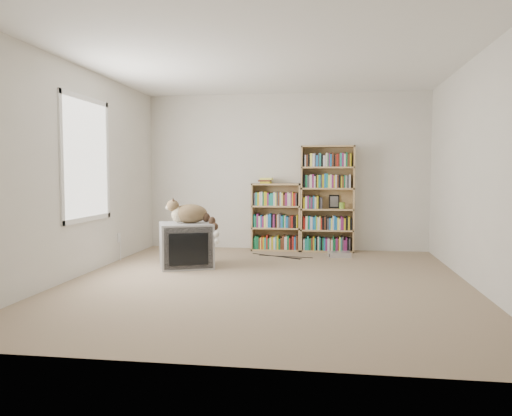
# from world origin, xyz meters

# --- Properties ---
(floor) EXTENTS (4.50, 5.00, 0.01)m
(floor) POSITION_xyz_m (0.00, 0.00, 0.00)
(floor) COLOR tan
(floor) RESTS_ON ground
(wall_back) EXTENTS (4.50, 0.02, 2.50)m
(wall_back) POSITION_xyz_m (0.00, 2.50, 1.25)
(wall_back) COLOR silver
(wall_back) RESTS_ON floor
(wall_front) EXTENTS (4.50, 0.02, 2.50)m
(wall_front) POSITION_xyz_m (0.00, -2.50, 1.25)
(wall_front) COLOR silver
(wall_front) RESTS_ON floor
(wall_left) EXTENTS (0.02, 5.00, 2.50)m
(wall_left) POSITION_xyz_m (-2.25, 0.00, 1.25)
(wall_left) COLOR silver
(wall_left) RESTS_ON floor
(wall_right) EXTENTS (0.02, 5.00, 2.50)m
(wall_right) POSITION_xyz_m (2.25, 0.00, 1.25)
(wall_right) COLOR silver
(wall_right) RESTS_ON floor
(ceiling) EXTENTS (4.50, 5.00, 0.02)m
(ceiling) POSITION_xyz_m (0.00, 0.00, 2.50)
(ceiling) COLOR white
(ceiling) RESTS_ON wall_back
(window) EXTENTS (0.02, 1.22, 1.52)m
(window) POSITION_xyz_m (-2.24, 0.20, 1.40)
(window) COLOR white
(window) RESTS_ON wall_left
(crt_tv) EXTENTS (0.84, 0.80, 0.58)m
(crt_tv) POSITION_xyz_m (-1.16, 0.76, 0.29)
(crt_tv) COLOR gray
(crt_tv) RESTS_ON floor
(cat) EXTENTS (0.75, 0.48, 0.55)m
(cat) POSITION_xyz_m (-1.05, 0.74, 0.67)
(cat) COLOR #372616
(cat) RESTS_ON crt_tv
(bookcase_tall) EXTENTS (0.83, 0.30, 1.66)m
(bookcase_tall) POSITION_xyz_m (0.67, 2.36, 0.79)
(bookcase_tall) COLOR #AA8455
(bookcase_tall) RESTS_ON floor
(bookcase_short) EXTENTS (0.78, 0.30, 1.07)m
(bookcase_short) POSITION_xyz_m (-0.13, 2.36, 0.49)
(bookcase_short) COLOR #AA8455
(bookcase_short) RESTS_ON floor
(book_stack) EXTENTS (0.21, 0.27, 0.09)m
(book_stack) POSITION_xyz_m (-0.31, 2.31, 1.11)
(book_stack) COLOR #AB1E16
(book_stack) RESTS_ON bookcase_short
(green_mug) EXTENTS (0.09, 0.09, 0.10)m
(green_mug) POSITION_xyz_m (0.90, 2.34, 0.73)
(green_mug) COLOR #78A72F
(green_mug) RESTS_ON bookcase_tall
(framed_print) EXTENTS (0.16, 0.05, 0.21)m
(framed_print) POSITION_xyz_m (0.78, 2.44, 0.78)
(framed_print) COLOR black
(framed_print) RESTS_ON bookcase_tall
(dvd_player) EXTENTS (0.34, 0.27, 0.07)m
(dvd_player) POSITION_xyz_m (0.85, 1.84, 0.04)
(dvd_player) COLOR silver
(dvd_player) RESTS_ON floor
(wall_outlet) EXTENTS (0.01, 0.08, 0.13)m
(wall_outlet) POSITION_xyz_m (-2.24, 1.11, 0.32)
(wall_outlet) COLOR silver
(wall_outlet) RESTS_ON wall_left
(floor_cables) EXTENTS (1.20, 0.70, 0.01)m
(floor_cables) POSITION_xyz_m (0.11, 1.50, 0.00)
(floor_cables) COLOR black
(floor_cables) RESTS_ON floor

